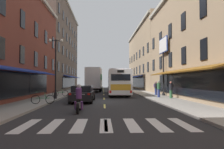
{
  "coord_description": "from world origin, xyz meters",
  "views": [
    {
      "loc": [
        -0.13,
        -18.78,
        1.85
      ],
      "look_at": [
        0.93,
        5.09,
        2.59
      ],
      "focal_mm": 33.2,
      "sensor_mm": 36.0,
      "label": 1
    }
  ],
  "objects": [
    {
      "name": "sedan_near",
      "position": [
        -1.9,
        -0.38,
        0.73
      ],
      "size": [
        2.02,
        4.56,
        1.43
      ],
      "color": "black",
      "rests_on": "ground"
    },
    {
      "name": "box_truck",
      "position": [
        -1.58,
        16.53,
        2.06
      ],
      "size": [
        2.71,
        7.92,
        3.98
      ],
      "color": "black",
      "rests_on": "ground"
    },
    {
      "name": "bicycle_mid",
      "position": [
        -4.88,
        4.63,
        0.5
      ],
      "size": [
        1.7,
        0.48,
        0.91
      ],
      "color": "black",
      "rests_on": "sidewalk_left"
    },
    {
      "name": "crosswalk_near",
      "position": [
        0.0,
        -10.0,
        0.0
      ],
      "size": [
        7.1,
        2.8,
        0.01
      ],
      "color": "silver",
      "rests_on": "ground"
    },
    {
      "name": "storefront_row_right",
      "position": [
        11.38,
        1.46,
        6.16
      ],
      "size": [
        9.44,
        79.9,
        13.38
      ],
      "color": "brown",
      "rests_on": "ground"
    },
    {
      "name": "pedestrian_mid",
      "position": [
        6.62,
        1.5,
        0.99
      ],
      "size": [
        0.36,
        0.36,
        1.66
      ],
      "rotation": [
        0.0,
        0.0,
        0.67
      ],
      "color": "#33663F",
      "rests_on": "sidewalk_right"
    },
    {
      "name": "transit_bus",
      "position": [
        1.9,
        9.14,
        1.7
      ],
      "size": [
        2.85,
        12.05,
        3.24
      ],
      "color": "white",
      "rests_on": "ground"
    },
    {
      "name": "pedestrian_far",
      "position": [
        5.76,
        2.81,
        1.04
      ],
      "size": [
        0.36,
        0.36,
        1.75
      ],
      "rotation": [
        0.0,
        0.0,
        2.72
      ],
      "color": "navy",
      "rests_on": "sidewalk_right"
    },
    {
      "name": "sidewalk_left",
      "position": [
        -5.9,
        0.0,
        0.07
      ],
      "size": [
        3.0,
        80.0,
        0.14
      ],
      "primitive_type": "cube",
      "color": "gray",
      "rests_on": "ground"
    },
    {
      "name": "lane_centre_dashes",
      "position": [
        0.0,
        -0.25,
        0.0
      ],
      "size": [
        0.14,
        73.9,
        0.01
      ],
      "color": "#DBCC4C",
      "rests_on": "ground"
    },
    {
      "name": "street_lamp_twin",
      "position": [
        -4.73,
        1.51,
        3.35
      ],
      "size": [
        1.42,
        0.32,
        5.82
      ],
      "color": "black",
      "rests_on": "sidewalk_left"
    },
    {
      "name": "ground_plane",
      "position": [
        0.0,
        0.0,
        -0.05
      ],
      "size": [
        34.8,
        80.0,
        0.1
      ],
      "primitive_type": "cube",
      "color": "#28282B"
    },
    {
      "name": "motorcycle_rider",
      "position": [
        -1.55,
        -6.43,
        0.71
      ],
      "size": [
        0.62,
        2.07,
        1.66
      ],
      "color": "black",
      "rests_on": "ground"
    },
    {
      "name": "pedestrian_near",
      "position": [
        6.41,
        6.53,
        1.01
      ],
      "size": [
        0.4,
        0.52,
        1.65
      ],
      "rotation": [
        0.0,
        0.0,
        3.45
      ],
      "color": "navy",
      "rests_on": "sidewalk_right"
    },
    {
      "name": "sedan_mid",
      "position": [
        -1.42,
        25.0,
        0.7
      ],
      "size": [
        1.99,
        4.47,
        1.36
      ],
      "color": "silver",
      "rests_on": "ground"
    },
    {
      "name": "bicycle_near",
      "position": [
        -4.6,
        -3.09,
        0.5
      ],
      "size": [
        1.71,
        0.48,
        0.91
      ],
      "color": "black",
      "rests_on": "sidewalk_left"
    },
    {
      "name": "billboard_sign",
      "position": [
        7.05,
        5.4,
        5.39
      ],
      "size": [
        0.4,
        3.09,
        6.84
      ],
      "color": "black",
      "rests_on": "sidewalk_right"
    },
    {
      "name": "sidewalk_right",
      "position": [
        5.9,
        0.0,
        0.07
      ],
      "size": [
        3.0,
        80.0,
        0.14
      ],
      "primitive_type": "cube",
      "color": "gray",
      "rests_on": "ground"
    }
  ]
}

